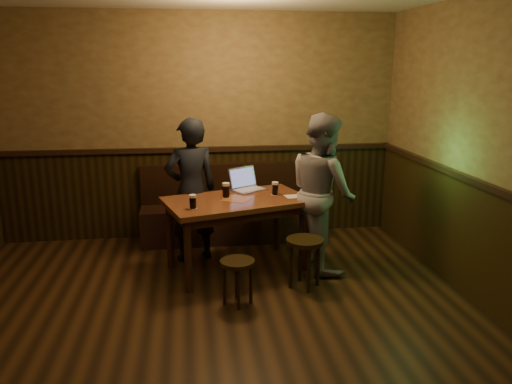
{
  "coord_description": "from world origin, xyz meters",
  "views": [
    {
      "loc": [
        -0.12,
        -3.29,
        2.16
      ],
      "look_at": [
        0.55,
        1.67,
        0.88
      ],
      "focal_mm": 35.0,
      "sensor_mm": 36.0,
      "label": 1
    }
  ],
  "objects_px": {
    "pint_mid": "(226,190)",
    "laptop": "(246,184)",
    "pint_right": "(275,188)",
    "pub_table": "(237,208)",
    "stool_left": "(237,269)",
    "pint_left": "(193,202)",
    "person_suit": "(191,190)",
    "person_grey": "(322,192)",
    "bench": "(230,215)",
    "stool_right": "(305,249)"
  },
  "relations": [
    {
      "from": "pint_mid",
      "to": "bench",
      "type": "bearing_deg",
      "value": 83.11
    },
    {
      "from": "pint_mid",
      "to": "person_grey",
      "type": "distance_m",
      "value": 1.03
    },
    {
      "from": "bench",
      "to": "person_suit",
      "type": "height_order",
      "value": "person_suit"
    },
    {
      "from": "person_grey",
      "to": "pub_table",
      "type": "bearing_deg",
      "value": 74.93
    },
    {
      "from": "pint_left",
      "to": "pint_mid",
      "type": "xyz_separation_m",
      "value": [
        0.36,
        0.38,
        0.01
      ]
    },
    {
      "from": "pint_left",
      "to": "person_suit",
      "type": "height_order",
      "value": "person_suit"
    },
    {
      "from": "pint_left",
      "to": "pint_right",
      "type": "bearing_deg",
      "value": 25.11
    },
    {
      "from": "pint_left",
      "to": "stool_right",
      "type": "bearing_deg",
      "value": -12.23
    },
    {
      "from": "stool_right",
      "to": "pint_left",
      "type": "xyz_separation_m",
      "value": [
        -1.08,
        0.23,
        0.46
      ]
    },
    {
      "from": "pub_table",
      "to": "stool_left",
      "type": "bearing_deg",
      "value": -112.31
    },
    {
      "from": "stool_left",
      "to": "laptop",
      "type": "height_order",
      "value": "laptop"
    },
    {
      "from": "laptop",
      "to": "person_suit",
      "type": "xyz_separation_m",
      "value": [
        -0.62,
        -0.01,
        -0.05
      ]
    },
    {
      "from": "stool_right",
      "to": "person_grey",
      "type": "relative_size",
      "value": 0.3
    },
    {
      "from": "pint_mid",
      "to": "pint_right",
      "type": "bearing_deg",
      "value": 3.97
    },
    {
      "from": "stool_left",
      "to": "pint_left",
      "type": "height_order",
      "value": "pint_left"
    },
    {
      "from": "pub_table",
      "to": "person_suit",
      "type": "relative_size",
      "value": 1.02
    },
    {
      "from": "person_suit",
      "to": "pint_mid",
      "type": "bearing_deg",
      "value": 126.34
    },
    {
      "from": "pint_mid",
      "to": "person_suit",
      "type": "xyz_separation_m",
      "value": [
        -0.37,
        0.3,
        -0.06
      ]
    },
    {
      "from": "pint_right",
      "to": "stool_right",
      "type": "bearing_deg",
      "value": -73.94
    },
    {
      "from": "pub_table",
      "to": "pint_mid",
      "type": "xyz_separation_m",
      "value": [
        -0.11,
        0.07,
        0.18
      ]
    },
    {
      "from": "pint_left",
      "to": "pint_mid",
      "type": "relative_size",
      "value": 0.89
    },
    {
      "from": "pint_left",
      "to": "person_suit",
      "type": "distance_m",
      "value": 0.68
    },
    {
      "from": "laptop",
      "to": "person_grey",
      "type": "xyz_separation_m",
      "value": [
        0.77,
        -0.42,
        -0.01
      ]
    },
    {
      "from": "stool_left",
      "to": "person_suit",
      "type": "relative_size",
      "value": 0.27
    },
    {
      "from": "stool_left",
      "to": "person_suit",
      "type": "distance_m",
      "value": 1.34
    },
    {
      "from": "pint_mid",
      "to": "laptop",
      "type": "distance_m",
      "value": 0.39
    },
    {
      "from": "pint_right",
      "to": "person_suit",
      "type": "xyz_separation_m",
      "value": [
        -0.9,
        0.26,
        -0.05
      ]
    },
    {
      "from": "person_suit",
      "to": "laptop",
      "type": "bearing_deg",
      "value": 165.96
    },
    {
      "from": "bench",
      "to": "pint_left",
      "type": "distance_m",
      "value": 1.47
    },
    {
      "from": "pint_mid",
      "to": "laptop",
      "type": "bearing_deg",
      "value": 50.32
    },
    {
      "from": "person_grey",
      "to": "person_suit",
      "type": "bearing_deg",
      "value": 60.87
    },
    {
      "from": "stool_right",
      "to": "pint_right",
      "type": "xyz_separation_m",
      "value": [
        -0.19,
        0.65,
        0.46
      ]
    },
    {
      "from": "bench",
      "to": "person_grey",
      "type": "xyz_separation_m",
      "value": [
        0.92,
        -1.02,
        0.53
      ]
    },
    {
      "from": "pint_left",
      "to": "laptop",
      "type": "xyz_separation_m",
      "value": [
        0.61,
        0.68,
        -0.01
      ]
    },
    {
      "from": "pint_left",
      "to": "pint_right",
      "type": "relative_size",
      "value": 0.98
    },
    {
      "from": "bench",
      "to": "pint_right",
      "type": "distance_m",
      "value": 1.11
    },
    {
      "from": "pint_right",
      "to": "person_grey",
      "type": "relative_size",
      "value": 0.09
    },
    {
      "from": "stool_left",
      "to": "pint_right",
      "type": "height_order",
      "value": "pint_right"
    },
    {
      "from": "pint_right",
      "to": "person_grey",
      "type": "distance_m",
      "value": 0.51
    },
    {
      "from": "pint_mid",
      "to": "pub_table",
      "type": "bearing_deg",
      "value": -34.22
    },
    {
      "from": "pint_left",
      "to": "person_suit",
      "type": "relative_size",
      "value": 0.09
    },
    {
      "from": "stool_right",
      "to": "pint_mid",
      "type": "height_order",
      "value": "pint_mid"
    },
    {
      "from": "stool_left",
      "to": "pint_mid",
      "type": "distance_m",
      "value": 1.04
    },
    {
      "from": "pint_left",
      "to": "laptop",
      "type": "distance_m",
      "value": 0.91
    },
    {
      "from": "stool_left",
      "to": "laptop",
      "type": "xyz_separation_m",
      "value": [
        0.22,
        1.2,
        0.51
      ]
    },
    {
      "from": "pint_mid",
      "to": "pint_right",
      "type": "xyz_separation_m",
      "value": [
        0.54,
        0.04,
        -0.01
      ]
    },
    {
      "from": "pub_table",
      "to": "pint_left",
      "type": "bearing_deg",
      "value": -163.35
    },
    {
      "from": "pint_right",
      "to": "person_suit",
      "type": "bearing_deg",
      "value": 163.94
    },
    {
      "from": "stool_right",
      "to": "person_suit",
      "type": "height_order",
      "value": "person_suit"
    },
    {
      "from": "laptop",
      "to": "pint_left",
      "type": "bearing_deg",
      "value": -162.18
    }
  ]
}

